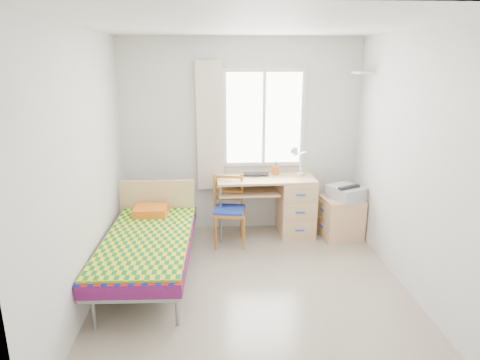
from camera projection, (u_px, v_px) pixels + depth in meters
name	position (u px, v px, depth m)	size (l,w,h in m)	color
floor	(253.00, 290.00, 4.45)	(3.50, 3.50, 0.00)	#BCAD93
ceiling	(255.00, 26.00, 3.73)	(3.50, 3.50, 0.00)	white
wall_back	(241.00, 137.00, 5.77)	(3.20, 3.20, 0.00)	silver
wall_left	(84.00, 172.00, 3.99)	(3.50, 3.50, 0.00)	silver
wall_right	(416.00, 167.00, 4.20)	(3.50, 3.50, 0.00)	silver
window	(264.00, 118.00, 5.70)	(1.10, 0.04, 1.30)	white
curtain	(210.00, 127.00, 5.64)	(0.35, 0.05, 1.70)	beige
floating_shelf	(363.00, 73.00, 5.30)	(0.20, 0.32, 0.03)	white
bed	(149.00, 241.00, 4.64)	(0.98, 1.99, 0.85)	gray
desk	(291.00, 203.00, 5.78)	(1.30, 0.62, 0.81)	tan
chair	(229.00, 206.00, 5.46)	(0.45, 0.45, 0.90)	#92521C
cabinet	(341.00, 218.00, 5.69)	(0.56, 0.50, 0.55)	tan
printer	(346.00, 192.00, 5.57)	(0.50, 0.53, 0.18)	#AFB1B7
laptop	(255.00, 175.00, 5.69)	(0.35, 0.23, 0.03)	black
pen_cup	(276.00, 171.00, 5.78)	(0.09, 0.09, 0.11)	orange
task_lamp	(298.00, 158.00, 5.55)	(0.23, 0.32, 0.42)	white
book	(249.00, 194.00, 5.68)	(0.18, 0.24, 0.02)	gray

